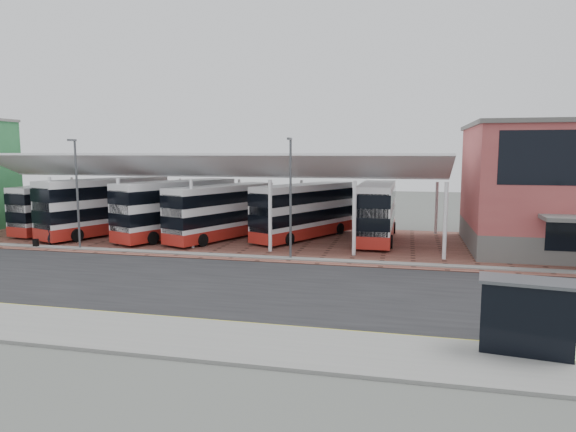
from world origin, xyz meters
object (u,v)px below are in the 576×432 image
at_px(bus_0, 65,208).
at_px(bus_5, 377,212).
at_px(bus_1, 106,207).
at_px(pedestrian, 50,235).
at_px(bus_2, 177,209).
at_px(bus_shelter, 536,310).
at_px(bus_3, 221,212).
at_px(bus_4, 304,211).

relative_size(bus_0, bus_5, 0.93).
height_order(bus_1, pedestrian, bus_1).
height_order(bus_2, pedestrian, bus_2).
bearing_deg(bus_2, bus_shelter, -18.49).
xyz_separation_m(bus_0, bus_1, (4.68, -0.86, 0.31)).
distance_m(bus_2, bus_shelter, 31.16).
relative_size(bus_2, bus_3, 1.06).
distance_m(bus_3, bus_shelter, 28.28).
bearing_deg(bus_1, bus_0, -168.78).
bearing_deg(pedestrian, bus_4, -89.13).
distance_m(bus_2, bus_3, 3.97).
xyz_separation_m(bus_3, pedestrian, (-11.76, -5.75, -1.40)).
height_order(bus_4, bus_shelter, bus_4).
xyz_separation_m(bus_0, bus_2, (11.24, -0.70, 0.25)).
xyz_separation_m(bus_0, bus_5, (27.61, 1.70, 0.21)).
bearing_deg(bus_1, pedestrian, -80.73).
distance_m(bus_2, bus_4, 10.64).
bearing_deg(bus_2, bus_5, 31.79).
bearing_deg(bus_3, bus_shelter, -24.62).
xyz_separation_m(bus_4, bus_5, (5.91, 0.49, 0.08)).
xyz_separation_m(bus_2, pedestrian, (-7.80, -5.82, -1.55)).
distance_m(bus_4, pedestrian, 19.88).
height_order(bus_0, bus_5, bus_5).
height_order(bus_1, bus_4, bus_1).
bearing_deg(bus_shelter, bus_5, 114.23).
bearing_deg(bus_shelter, bus_0, 155.89).
bearing_deg(bus_shelter, bus_4, 127.12).
xyz_separation_m(bus_0, bus_3, (15.20, -0.77, 0.10)).
distance_m(bus_0, bus_2, 11.26).
bearing_deg(bus_3, bus_5, 33.83).
distance_m(bus_3, bus_5, 12.66).
distance_m(bus_0, pedestrian, 7.48).
distance_m(bus_3, bus_4, 6.80).
relative_size(bus_1, bus_5, 1.06).
height_order(bus_1, bus_3, bus_1).
bearing_deg(bus_1, bus_2, 23.06).
xyz_separation_m(bus_2, bus_4, (10.46, 1.91, -0.12)).
relative_size(bus_0, bus_2, 0.91).
distance_m(bus_5, bus_shelter, 24.20).
bearing_deg(bus_4, bus_1, -146.82).
bearing_deg(bus_1, bus_3, 22.16).
relative_size(bus_2, bus_shelter, 3.37).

